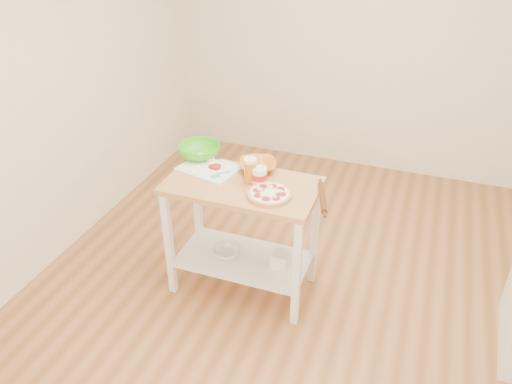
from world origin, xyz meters
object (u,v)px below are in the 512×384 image
object	(u,v)px
orange_bowl	(258,166)
shelf_bin	(280,260)
pizza	(270,194)
knife	(199,157)
prep_island	(242,215)
beer_pint	(250,170)
cutting_board	(209,168)
rolling_pin	(322,198)
green_bowl	(199,151)
yogurt_tub	(260,176)
spatula	(220,174)
shelf_glass_bowl	(227,252)

from	to	relation	value
orange_bowl	shelf_bin	bearing A→B (deg)	-40.74
pizza	knife	distance (m)	0.73
prep_island	beer_pint	xyz separation A→B (m)	(0.05, 0.03, 0.35)
pizza	cutting_board	size ratio (longest dim) A/B	0.64
orange_bowl	rolling_pin	bearing A→B (deg)	-24.60
prep_island	orange_bowl	bearing A→B (deg)	81.05
green_bowl	rolling_pin	size ratio (longest dim) A/B	0.91
orange_bowl	shelf_bin	size ratio (longest dim) A/B	2.19
rolling_pin	yogurt_tub	bearing A→B (deg)	172.78
pizza	knife	world-z (taller)	pizza
orange_bowl	cutting_board	bearing A→B (deg)	-162.59
green_bowl	beer_pint	world-z (taller)	beer_pint
cutting_board	orange_bowl	bearing A→B (deg)	30.20
beer_pint	knife	bearing A→B (deg)	158.75
rolling_pin	spatula	bearing A→B (deg)	175.21
prep_island	cutting_board	distance (m)	0.41
pizza	cutting_board	world-z (taller)	pizza
pizza	yogurt_tub	xyz separation A→B (m)	(-0.11, 0.12, 0.05)
yogurt_tub	shelf_bin	distance (m)	0.67
pizza	beer_pint	xyz separation A→B (m)	(-0.18, 0.13, 0.07)
pizza	shelf_bin	distance (m)	0.61
beer_pint	yogurt_tub	xyz separation A→B (m)	(0.07, -0.00, -0.03)
orange_bowl	shelf_glass_bowl	xyz separation A→B (m)	(-0.16, -0.23, -0.64)
spatula	shelf_glass_bowl	size ratio (longest dim) A/B	0.66
pizza	rolling_pin	bearing A→B (deg)	11.53
cutting_board	knife	size ratio (longest dim) A/B	1.70
yogurt_tub	rolling_pin	bearing A→B (deg)	-7.22
yogurt_tub	shelf_bin	size ratio (longest dim) A/B	1.84
pizza	rolling_pin	xyz separation A→B (m)	(0.33, 0.07, 0.00)
prep_island	shelf_bin	world-z (taller)	prep_island
green_bowl	shelf_bin	xyz separation A→B (m)	(0.72, -0.25, -0.63)
shelf_bin	knife	bearing A→B (deg)	162.98
prep_island	yogurt_tub	size ratio (longest dim) A/B	4.77
cutting_board	yogurt_tub	xyz separation A→B (m)	(0.41, -0.08, 0.05)
rolling_pin	shelf_bin	distance (m)	0.66
pizza	cutting_board	distance (m)	0.56
spatula	rolling_pin	distance (m)	0.74
orange_bowl	beer_pint	bearing A→B (deg)	-85.63
spatula	knife	world-z (taller)	knife
yogurt_tub	shelf_glass_bowl	bearing A→B (deg)	-168.75
green_bowl	shelf_glass_bowl	distance (m)	0.77
prep_island	shelf_bin	bearing A→B (deg)	0.22
knife	rolling_pin	distance (m)	1.02
spatula	yogurt_tub	xyz separation A→B (m)	(0.29, -0.01, 0.05)
orange_bowl	prep_island	bearing A→B (deg)	-98.95
rolling_pin	green_bowl	bearing A→B (deg)	164.34
shelf_glass_bowl	green_bowl	bearing A→B (deg)	138.86
spatula	rolling_pin	size ratio (longest dim) A/B	0.40
prep_island	knife	distance (m)	0.55
shelf_glass_bowl	beer_pint	bearing A→B (deg)	15.88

